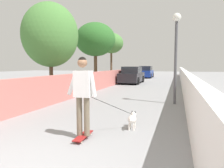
{
  "coord_description": "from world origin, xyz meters",
  "views": [
    {
      "loc": [
        -2.44,
        -2.37,
        1.69
      ],
      "look_at": [
        4.92,
        -0.1,
        1.0
      ],
      "focal_mm": 34.14,
      "sensor_mm": 36.0,
      "label": 1
    }
  ],
  "objects_px": {
    "car_near": "(132,75)",
    "car_far": "(146,72)",
    "dog": "(132,119)",
    "tree_left_far": "(111,43)",
    "skateboard": "(83,136)",
    "tree_left_near": "(50,35)",
    "lamp_post": "(176,41)",
    "tree_left_mid": "(95,40)",
    "person_skateboarder": "(83,90)"
  },
  "relations": [
    {
      "from": "tree_left_far",
      "to": "person_skateboarder",
      "type": "bearing_deg",
      "value": -164.72
    },
    {
      "from": "dog",
      "to": "person_skateboarder",
      "type": "bearing_deg",
      "value": 139.64
    },
    {
      "from": "dog",
      "to": "lamp_post",
      "type": "bearing_deg",
      "value": -13.92
    },
    {
      "from": "lamp_post",
      "to": "tree_left_mid",
      "type": "bearing_deg",
      "value": 45.6
    },
    {
      "from": "dog",
      "to": "car_near",
      "type": "distance_m",
      "value": 14.22
    },
    {
      "from": "tree_left_near",
      "to": "tree_left_far",
      "type": "relative_size",
      "value": 0.99
    },
    {
      "from": "tree_left_near",
      "to": "person_skateboarder",
      "type": "relative_size",
      "value": 2.77
    },
    {
      "from": "tree_left_near",
      "to": "dog",
      "type": "relative_size",
      "value": 3.62
    },
    {
      "from": "tree_left_far",
      "to": "car_far",
      "type": "distance_m",
      "value": 7.9
    },
    {
      "from": "tree_left_near",
      "to": "car_near",
      "type": "distance_m",
      "value": 10.05
    },
    {
      "from": "person_skateboarder",
      "to": "car_far",
      "type": "height_order",
      "value": "person_skateboarder"
    },
    {
      "from": "lamp_post",
      "to": "car_near",
      "type": "bearing_deg",
      "value": 21.96
    },
    {
      "from": "tree_left_far",
      "to": "lamp_post",
      "type": "distance_m",
      "value": 13.65
    },
    {
      "from": "tree_left_mid",
      "to": "car_near",
      "type": "xyz_separation_m",
      "value": [
        3.91,
        -2.06,
        -2.91
      ]
    },
    {
      "from": "tree_left_mid",
      "to": "skateboard",
      "type": "xyz_separation_m",
      "value": [
        -11.08,
        -4.07,
        -3.56
      ]
    },
    {
      "from": "tree_left_near",
      "to": "car_near",
      "type": "height_order",
      "value": "tree_left_near"
    },
    {
      "from": "car_far",
      "to": "person_skateboarder",
      "type": "bearing_deg",
      "value": -175.17
    },
    {
      "from": "lamp_post",
      "to": "car_far",
      "type": "relative_size",
      "value": 1.0
    },
    {
      "from": "tree_left_far",
      "to": "lamp_post",
      "type": "relative_size",
      "value": 1.29
    },
    {
      "from": "tree_left_near",
      "to": "skateboard",
      "type": "height_order",
      "value": "tree_left_near"
    },
    {
      "from": "lamp_post",
      "to": "car_far",
      "type": "bearing_deg",
      "value": 11.99
    },
    {
      "from": "tree_left_near",
      "to": "car_far",
      "type": "distance_m",
      "value": 18.55
    },
    {
      "from": "car_near",
      "to": "car_far",
      "type": "xyz_separation_m",
      "value": [
        8.8,
        -0.0,
        -0.0
      ]
    },
    {
      "from": "tree_left_mid",
      "to": "person_skateboarder",
      "type": "relative_size",
      "value": 2.75
    },
    {
      "from": "dog",
      "to": "car_far",
      "type": "bearing_deg",
      "value": 7.34
    },
    {
      "from": "tree_left_mid",
      "to": "car_far",
      "type": "distance_m",
      "value": 13.2
    },
    {
      "from": "tree_left_far",
      "to": "skateboard",
      "type": "distance_m",
      "value": 18.12
    },
    {
      "from": "lamp_post",
      "to": "person_skateboarder",
      "type": "relative_size",
      "value": 2.16
    },
    {
      "from": "skateboard",
      "to": "car_near",
      "type": "height_order",
      "value": "car_near"
    },
    {
      "from": "lamp_post",
      "to": "car_near",
      "type": "relative_size",
      "value": 0.91
    },
    {
      "from": "tree_left_near",
      "to": "lamp_post",
      "type": "relative_size",
      "value": 1.28
    },
    {
      "from": "tree_left_far",
      "to": "car_near",
      "type": "height_order",
      "value": "tree_left_far"
    },
    {
      "from": "tree_left_mid",
      "to": "dog",
      "type": "relative_size",
      "value": 3.6
    },
    {
      "from": "lamp_post",
      "to": "car_near",
      "type": "distance_m",
      "value": 10.74
    },
    {
      "from": "person_skateboarder",
      "to": "dog",
      "type": "distance_m",
      "value": 1.66
    },
    {
      "from": "tree_left_mid",
      "to": "skateboard",
      "type": "bearing_deg",
      "value": -159.83
    },
    {
      "from": "car_near",
      "to": "tree_left_far",
      "type": "bearing_deg",
      "value": 51.77
    },
    {
      "from": "lamp_post",
      "to": "skateboard",
      "type": "relative_size",
      "value": 4.79
    },
    {
      "from": "tree_left_mid",
      "to": "car_near",
      "type": "relative_size",
      "value": 1.16
    },
    {
      "from": "tree_left_near",
      "to": "car_far",
      "type": "bearing_deg",
      "value": -7.63
    },
    {
      "from": "dog",
      "to": "car_far",
      "type": "xyz_separation_m",
      "value": [
        22.71,
        2.93,
        0.44
      ]
    },
    {
      "from": "tree_left_near",
      "to": "car_far",
      "type": "relative_size",
      "value": 1.28
    },
    {
      "from": "skateboard",
      "to": "car_near",
      "type": "bearing_deg",
      "value": 7.64
    },
    {
      "from": "car_near",
      "to": "car_far",
      "type": "relative_size",
      "value": 1.1
    },
    {
      "from": "skateboard",
      "to": "tree_left_mid",
      "type": "bearing_deg",
      "value": 20.17
    },
    {
      "from": "tree_left_mid",
      "to": "lamp_post",
      "type": "xyz_separation_m",
      "value": [
        -5.88,
        -6.01,
        -0.94
      ]
    },
    {
      "from": "tree_left_near",
      "to": "skateboard",
      "type": "distance_m",
      "value": 7.82
    },
    {
      "from": "tree_left_mid",
      "to": "tree_left_far",
      "type": "height_order",
      "value": "tree_left_far"
    },
    {
      "from": "tree_left_far",
      "to": "skateboard",
      "type": "xyz_separation_m",
      "value": [
        -17.08,
        -4.67,
        -3.86
      ]
    },
    {
      "from": "tree_left_far",
      "to": "car_far",
      "type": "relative_size",
      "value": 1.3
    }
  ]
}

